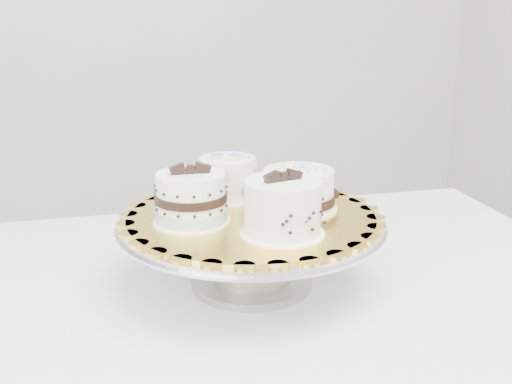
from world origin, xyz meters
name	(u,v)px	position (x,y,z in m)	size (l,w,h in m)	color
table	(249,333)	(0.11, 0.27, 0.67)	(1.26, 0.95, 0.75)	white
cake_stand	(251,240)	(0.11, 0.26, 0.82)	(0.40, 0.40, 0.11)	gray
cake_board	(251,217)	(0.11, 0.26, 0.86)	(0.37, 0.37, 0.01)	gold
cake_swirl	(283,209)	(0.12, 0.18, 0.90)	(0.12, 0.12, 0.09)	white
cake_banded	(191,200)	(0.02, 0.27, 0.90)	(0.12, 0.12, 0.09)	white
cake_dots	(228,177)	(0.11, 0.36, 0.90)	(0.11, 0.11, 0.07)	white
cake_ribbon	(299,191)	(0.19, 0.26, 0.89)	(0.12, 0.12, 0.06)	white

